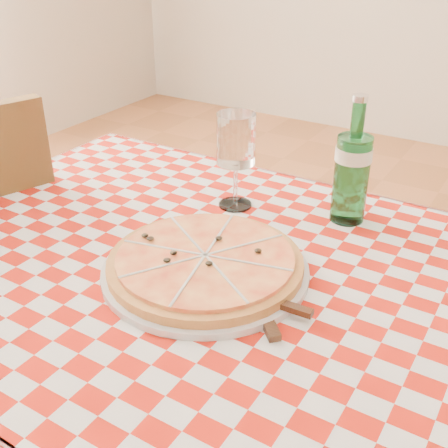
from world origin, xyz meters
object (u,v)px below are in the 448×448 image
at_px(water_bottle, 353,160).
at_px(pizza_plate, 205,262).
at_px(dining_table, 216,314).
at_px(wine_glass, 236,162).

bearing_deg(water_bottle, pizza_plate, -113.03).
height_order(dining_table, water_bottle, water_bottle).
xyz_separation_m(water_bottle, wine_glass, (-0.23, -0.07, -0.03)).
distance_m(pizza_plate, wine_glass, 0.28).
distance_m(pizza_plate, water_bottle, 0.37).
height_order(pizza_plate, wine_glass, wine_glass).
height_order(water_bottle, wine_glass, water_bottle).
bearing_deg(dining_table, water_bottle, 67.31).
relative_size(dining_table, water_bottle, 4.58).
xyz_separation_m(dining_table, pizza_plate, (-0.01, -0.02, 0.12)).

